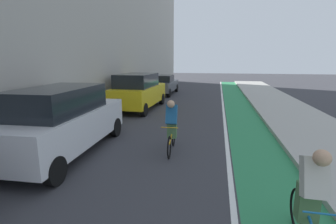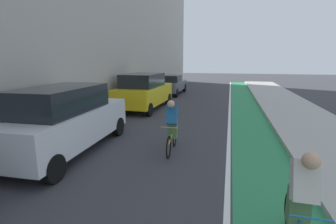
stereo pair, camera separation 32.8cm
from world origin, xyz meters
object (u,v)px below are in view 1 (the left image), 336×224
object	(u,v)px
parked_sedan_gray	(163,84)
cyclist_trailing	(172,124)
parked_suv_white	(63,120)
parked_suv_yellow_cab	(138,91)
cyclist_mid	(311,196)

from	to	relation	value
parked_sedan_gray	cyclist_trailing	xyz separation A→B (m)	(3.03, -12.50, 0.06)
parked_suv_white	cyclist_trailing	bearing A→B (deg)	14.74
parked_suv_yellow_cab	cyclist_trailing	size ratio (longest dim) A/B	2.76
parked_suv_white	parked_sedan_gray	size ratio (longest dim) A/B	1.08
parked_suv_yellow_cab	parked_sedan_gray	world-z (taller)	parked_suv_yellow_cab
parked_sedan_gray	cyclist_trailing	distance (m)	12.86
parked_suv_white	parked_suv_yellow_cab	world-z (taller)	same
parked_sedan_gray	cyclist_trailing	bearing A→B (deg)	-76.39
parked_suv_white	parked_sedan_gray	bearing A→B (deg)	90.01
parked_sedan_gray	cyclist_mid	size ratio (longest dim) A/B	2.62
parked_suv_white	cyclist_trailing	xyz separation A→B (m)	(3.02, 0.79, -0.17)
parked_suv_white	parked_sedan_gray	xyz separation A→B (m)	(-0.00, 13.29, -0.23)
parked_suv_yellow_cab	cyclist_mid	distance (m)	11.18
parked_sedan_gray	cyclist_trailing	world-z (taller)	cyclist_trailing
cyclist_mid	cyclist_trailing	xyz separation A→B (m)	(-2.63, 3.51, -0.00)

